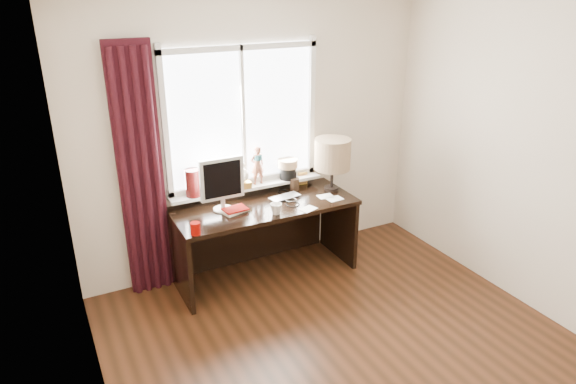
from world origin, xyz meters
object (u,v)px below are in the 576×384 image
laptop (285,197)px  monitor (222,181)px  mug (276,208)px  red_cup (195,229)px  table_lamp (333,155)px  desk (261,224)px

laptop → monitor: bearing=169.5°
laptop → mug: 0.36m
red_cup → table_lamp: table_lamp is taller
table_lamp → desk: bearing=174.1°
mug → desk: 0.45m
laptop → monitor: (-0.61, 0.02, 0.27)m
laptop → mug: bearing=-138.2°
red_cup → monitor: monitor is taller
laptop → mug: (-0.23, -0.28, 0.04)m
desk → table_lamp: bearing=-5.9°
monitor → desk: bearing=6.5°
red_cup → desk: (0.76, 0.40, -0.30)m
red_cup → monitor: bearing=43.5°
mug → red_cup: bearing=-175.9°
red_cup → laptop: bearing=18.7°
mug → red_cup: size_ratio=1.03×
desk → mug: bearing=-89.8°
laptop → table_lamp: (0.51, -0.01, 0.35)m
mug → monitor: bearing=142.2°
mug → laptop: bearing=50.5°
red_cup → monitor: (0.37, 0.35, 0.23)m
red_cup → monitor: 0.56m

